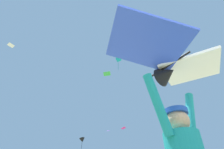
{
  "coord_description": "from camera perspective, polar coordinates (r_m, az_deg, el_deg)",
  "views": [
    {
      "loc": [
        -1.43,
        -1.07,
        0.85
      ],
      "look_at": [
        -0.21,
        2.11,
        3.31
      ],
      "focal_mm": 28.08,
      "sensor_mm": 36.0,
      "label": 1
    }
  ],
  "objects": [
    {
      "name": "distant_kite_purple_high_right",
      "position": [
        34.66,
        -1.32,
        -17.8
      ],
      "size": [
        0.7,
        0.74,
        0.37
      ],
      "color": "purple"
    },
    {
      "name": "distant_kite_teal_far_center",
      "position": [
        32.0,
        1.98,
        4.56
      ],
      "size": [
        1.48,
        1.3,
        2.65
      ],
      "color": "#19B2AD"
    },
    {
      "name": "distant_kite_green_high_left",
      "position": [
        19.97,
        -1.67,
        0.34
      ],
      "size": [
        1.01,
        1.01,
        0.21
      ],
      "color": "green"
    },
    {
      "name": "distant_kite_white_mid_left",
      "position": [
        23.71,
        -30.01,
        8.3
      ],
      "size": [
        0.81,
        0.81,
        0.1
      ],
      "color": "white"
    },
    {
      "name": "distant_kite_black_overhead_distant",
      "position": [
        28.01,
        -9.68,
        -20.34
      ],
      "size": [
        0.89,
        0.87,
        1.86
      ],
      "color": "black"
    },
    {
      "name": "distant_kite_magenta_low_left",
      "position": [
        29.6,
        3.74,
        -16.94
      ],
      "size": [
        0.72,
        0.7,
        0.33
      ],
      "color": "#DB2393"
    },
    {
      "name": "held_stunt_kite",
      "position": [
        2.24,
        18.31,
        3.99
      ],
      "size": [
        1.78,
        1.14,
        0.41
      ],
      "color": "black"
    }
  ]
}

